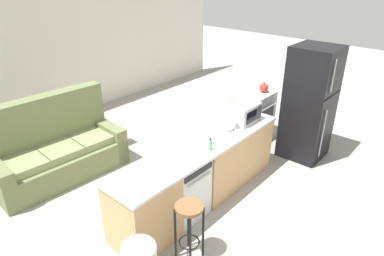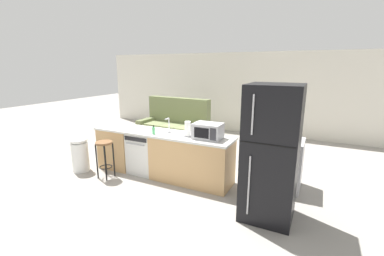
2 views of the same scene
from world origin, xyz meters
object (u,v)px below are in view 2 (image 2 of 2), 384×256
at_px(soap_bottle, 154,130).
at_px(kettle, 291,137).
at_px(paper_towel_roll, 188,129).
at_px(stove_range, 280,163).
at_px(couch, 175,128).
at_px(bar_stool, 105,152).
at_px(refrigerator, 271,154).
at_px(dishwasher, 145,152).
at_px(trash_bin, 80,154).
at_px(microwave, 208,131).

bearing_deg(soap_bottle, kettle, 14.16).
bearing_deg(paper_towel_roll, stove_range, 20.14).
bearing_deg(couch, paper_towel_roll, -54.39).
bearing_deg(soap_bottle, stove_range, 18.13).
bearing_deg(bar_stool, refrigerator, 0.87).
height_order(refrigerator, kettle, refrigerator).
relative_size(dishwasher, trash_bin, 1.14).
bearing_deg(couch, stove_range, -27.39).
xyz_separation_m(refrigerator, couch, (-3.18, 2.75, -0.58)).
relative_size(dishwasher, couch, 0.41).
bearing_deg(couch, soap_bottle, -68.39).
xyz_separation_m(dishwasher, trash_bin, (-1.24, -0.59, -0.04)).
bearing_deg(microwave, couch, 132.12).
bearing_deg(couch, kettle, -27.90).
xyz_separation_m(stove_range, paper_towel_roll, (-1.58, -0.58, 0.59)).
distance_m(trash_bin, couch, 2.86).
height_order(microwave, paper_towel_roll, paper_towel_roll).
xyz_separation_m(refrigerator, soap_bottle, (-2.24, 0.37, 0.00)).
xyz_separation_m(dishwasher, soap_bottle, (0.36, -0.18, 0.55)).
xyz_separation_m(refrigerator, microwave, (-1.19, 0.55, 0.07)).
bearing_deg(kettle, soap_bottle, -165.84).
height_order(dishwasher, stove_range, stove_range).
distance_m(bar_stool, trash_bin, 0.74).
bearing_deg(dishwasher, paper_towel_roll, -1.84).
distance_m(refrigerator, kettle, 0.99).
distance_m(microwave, paper_towel_roll, 0.39).
distance_m(stove_range, bar_stool, 3.33).
bearing_deg(soap_bottle, refrigerator, -9.27).
xyz_separation_m(dishwasher, refrigerator, (2.60, -0.55, 0.55)).
relative_size(kettle, trash_bin, 0.28).
bearing_deg(bar_stool, kettle, 17.20).
distance_m(soap_bottle, couch, 2.63).
distance_m(refrigerator, microwave, 1.32).
bearing_deg(kettle, trash_bin, -165.85).
xyz_separation_m(soap_bottle, kettle, (2.41, 0.61, 0.01)).
height_order(bar_stool, trash_bin, same).
bearing_deg(dishwasher, kettle, 8.68).
bearing_deg(paper_towel_roll, kettle, 14.57).
bearing_deg(dishwasher, stove_range, 11.91).
bearing_deg(microwave, stove_range, 24.73).
height_order(stove_range, kettle, kettle).
bearing_deg(trash_bin, paper_towel_roll, 13.83).
bearing_deg(refrigerator, bar_stool, -179.13).
distance_m(stove_range, microwave, 1.44).
height_order(refrigerator, paper_towel_roll, refrigerator).
bearing_deg(stove_range, kettle, -36.68).
xyz_separation_m(refrigerator, kettle, (0.17, 0.97, 0.02)).
xyz_separation_m(microwave, paper_towel_roll, (-0.39, -0.03, -0.00)).
bearing_deg(kettle, dishwasher, -171.32).
xyz_separation_m(dishwasher, microwave, (1.41, -0.00, 0.62)).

